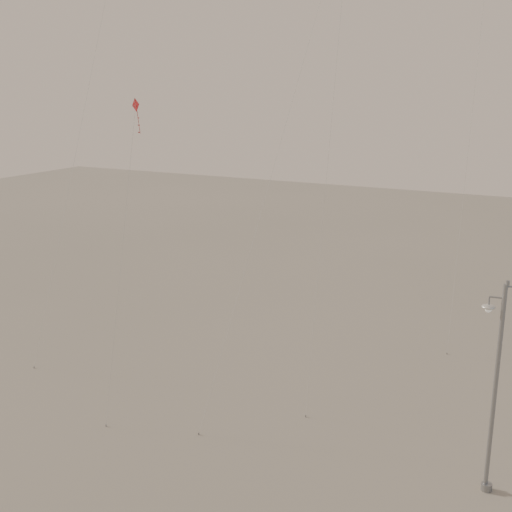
% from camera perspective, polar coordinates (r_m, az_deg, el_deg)
% --- Properties ---
extents(ground, '(160.00, 160.00, 0.00)m').
position_cam_1_polar(ground, '(30.85, -0.08, -17.12)').
color(ground, gray).
rests_on(ground, ground).
extents(street_lamp, '(1.55, 0.83, 8.72)m').
position_cam_1_polar(street_lamp, '(29.20, 18.65, -9.53)').
color(street_lamp, gray).
rests_on(street_lamp, ground).
extents(kite_1, '(3.07, 9.60, 23.49)m').
position_cam_1_polar(kite_1, '(35.34, 4.31, 16.70)').
color(kite_1, '#282321').
rests_on(kite_1, ground).
extents(kite_3, '(1.35, 4.87, 15.04)m').
position_cam_1_polar(kite_3, '(35.05, -10.10, 6.16)').
color(kite_3, maroon).
rests_on(kite_3, ground).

